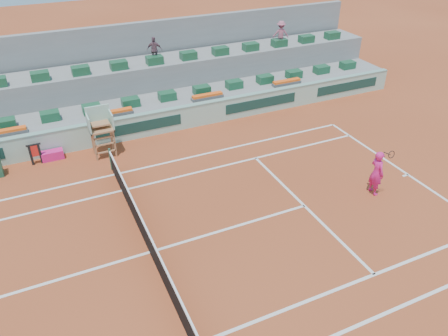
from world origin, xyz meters
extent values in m
plane|color=#913A1C|center=(0.00, 0.00, 0.00)|extent=(90.00, 90.00, 0.00)
cube|color=gray|center=(0.00, 10.70, 0.60)|extent=(36.00, 4.00, 1.20)
cube|color=gray|center=(0.00, 12.30, 1.30)|extent=(36.00, 2.40, 2.60)
cube|color=gray|center=(0.00, 13.90, 2.20)|extent=(36.00, 0.40, 4.40)
cube|color=#E31D78|center=(-2.32, 8.04, 0.22)|extent=(0.99, 0.44, 0.44)
imported|color=#6C4853|center=(4.10, 11.90, 3.32)|extent=(0.92, 0.66, 1.44)
imported|color=#A55268|center=(12.10, 11.74, 3.36)|extent=(1.12, 0.90, 1.52)
cube|color=silver|center=(11.88, 0.00, 0.01)|extent=(0.12, 10.97, 0.01)
cube|color=silver|center=(0.00, 5.49, 0.01)|extent=(23.77, 0.12, 0.01)
cube|color=silver|center=(0.00, 4.12, 0.01)|extent=(23.77, 0.12, 0.01)
cube|color=silver|center=(6.40, 0.00, 0.01)|extent=(0.12, 8.23, 0.01)
cube|color=silver|center=(0.00, 0.00, 0.01)|extent=(12.80, 0.12, 0.01)
cube|color=silver|center=(11.73, 0.00, 0.01)|extent=(0.30, 0.12, 0.01)
cube|color=black|center=(0.00, 0.00, 0.46)|extent=(0.03, 11.87, 0.92)
cube|color=white|center=(0.00, 0.00, 0.95)|extent=(0.06, 11.87, 0.07)
cylinder|color=#214E37|center=(0.00, 5.94, 0.55)|extent=(0.10, 0.10, 1.10)
cube|color=#A1CAB4|center=(0.00, 8.50, 0.60)|extent=(36.00, 0.30, 1.20)
cube|color=gray|center=(0.00, 8.50, 1.23)|extent=(36.00, 0.34, 0.06)
cube|color=#143931|center=(2.00, 8.34, 0.65)|extent=(4.40, 0.02, 0.56)
cube|color=#143931|center=(9.00, 8.34, 0.65)|extent=(4.40, 0.02, 0.56)
cube|color=#143931|center=(15.00, 8.34, 0.65)|extent=(4.40, 0.02, 0.56)
cube|color=#9C633B|center=(-0.45, 7.05, 0.68)|extent=(0.08, 0.08, 1.35)
cube|color=#9C633B|center=(0.45, 7.05, 0.68)|extent=(0.08, 0.08, 1.35)
cube|color=#9C633B|center=(-0.45, 7.75, 0.68)|extent=(0.08, 0.08, 1.35)
cube|color=#9C633B|center=(0.45, 7.75, 0.68)|extent=(0.08, 0.08, 1.35)
cube|color=#9C633B|center=(0.00, 7.40, 1.39)|extent=(1.10, 0.90, 0.08)
cube|color=#A1CAB4|center=(0.00, 7.78, 1.90)|extent=(1.10, 0.08, 1.00)
cube|color=#A1CAB4|center=(-0.52, 7.40, 1.75)|extent=(0.06, 0.90, 0.80)
cube|color=#A1CAB4|center=(0.52, 7.40, 1.75)|extent=(0.06, 0.90, 0.80)
cube|color=#9C633B|center=(0.00, 7.50, 1.63)|extent=(0.80, 0.60, 0.08)
cube|color=#9C633B|center=(0.00, 7.05, 0.35)|extent=(0.90, 0.08, 0.06)
cube|color=#9C633B|center=(0.00, 7.05, 0.75)|extent=(0.90, 0.08, 0.06)
cube|color=#9C633B|center=(0.00, 7.05, 1.10)|extent=(0.90, 0.08, 0.06)
cube|color=#1A4F2F|center=(-4.00, 9.80, 1.42)|extent=(0.90, 0.60, 0.44)
cube|color=#1A4F2F|center=(-2.00, 9.80, 1.42)|extent=(0.90, 0.60, 0.44)
cube|color=#1A4F2F|center=(0.00, 9.80, 1.42)|extent=(0.90, 0.60, 0.44)
cube|color=#1A4F2F|center=(2.00, 9.80, 1.42)|extent=(0.90, 0.60, 0.44)
cube|color=#1A4F2F|center=(4.00, 9.80, 1.42)|extent=(0.90, 0.60, 0.44)
cube|color=#1A4F2F|center=(6.00, 9.80, 1.42)|extent=(0.90, 0.60, 0.44)
cube|color=#1A4F2F|center=(8.00, 9.80, 1.42)|extent=(0.90, 0.60, 0.44)
cube|color=#1A4F2F|center=(10.00, 9.80, 1.42)|extent=(0.90, 0.60, 0.44)
cube|color=#1A4F2F|center=(12.00, 9.80, 1.42)|extent=(0.90, 0.60, 0.44)
cube|color=#1A4F2F|center=(14.00, 9.80, 1.42)|extent=(0.90, 0.60, 0.44)
cube|color=#1A4F2F|center=(16.00, 9.80, 1.42)|extent=(0.90, 0.60, 0.44)
cube|color=#1A4F2F|center=(-2.00, 11.70, 2.82)|extent=(0.90, 0.60, 0.44)
cube|color=#1A4F2F|center=(0.00, 11.70, 2.82)|extent=(0.90, 0.60, 0.44)
cube|color=#1A4F2F|center=(2.00, 11.70, 2.82)|extent=(0.90, 0.60, 0.44)
cube|color=#1A4F2F|center=(4.00, 11.70, 2.82)|extent=(0.90, 0.60, 0.44)
cube|color=#1A4F2F|center=(6.00, 11.70, 2.82)|extent=(0.90, 0.60, 0.44)
cube|color=#1A4F2F|center=(8.00, 11.70, 2.82)|extent=(0.90, 0.60, 0.44)
cube|color=#1A4F2F|center=(10.00, 11.70, 2.82)|extent=(0.90, 0.60, 0.44)
cube|color=#1A4F2F|center=(12.00, 11.70, 2.82)|extent=(0.90, 0.60, 0.44)
cube|color=#1A4F2F|center=(14.00, 11.70, 2.82)|extent=(0.90, 0.60, 0.44)
cube|color=#1A4F2F|center=(16.00, 11.70, 2.82)|extent=(0.90, 0.60, 0.44)
cube|color=#535353|center=(-4.00, 9.00, 1.28)|extent=(1.80, 0.36, 0.16)
cube|color=#FF5615|center=(-4.00, 9.00, 1.42)|extent=(1.70, 0.32, 0.12)
cube|color=#535353|center=(1.00, 9.00, 1.28)|extent=(1.80, 0.36, 0.16)
cube|color=#FF5615|center=(1.00, 9.00, 1.42)|extent=(1.70, 0.32, 0.12)
cube|color=#535353|center=(6.00, 9.00, 1.28)|extent=(1.80, 0.36, 0.16)
cube|color=#FF5615|center=(6.00, 9.00, 1.42)|extent=(1.70, 0.32, 0.12)
cube|color=#535353|center=(11.00, 9.00, 1.28)|extent=(1.80, 0.36, 0.16)
cube|color=#FF5615|center=(11.00, 9.00, 1.42)|extent=(1.70, 0.32, 0.12)
cube|color=black|center=(-3.22, 7.91, 0.50)|extent=(0.10, 0.10, 1.00)
cube|color=black|center=(-2.82, 7.91, 0.50)|extent=(0.10, 0.10, 1.00)
cube|color=black|center=(-3.02, 7.91, 1.00)|extent=(0.63, 0.08, 0.06)
cube|color=red|center=(-3.02, 7.89, 0.70)|extent=(0.46, 0.04, 0.56)
imported|color=#E31D78|center=(9.51, -0.41, 0.98)|extent=(0.51, 0.74, 1.96)
cylinder|color=black|center=(9.51, -0.71, 2.05)|extent=(0.03, 0.35, 0.09)
torus|color=black|center=(9.51, -0.93, 2.12)|extent=(0.31, 0.08, 0.31)
camera|label=1|loc=(-2.39, -11.37, 10.59)|focal=35.00mm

